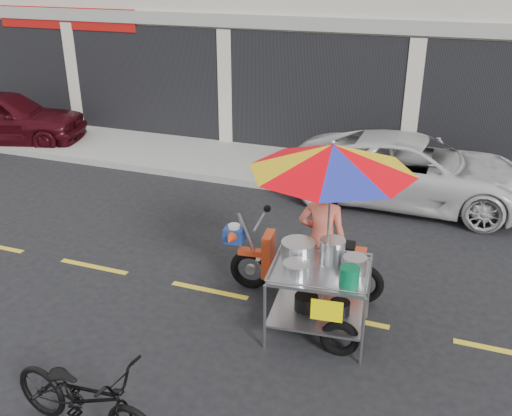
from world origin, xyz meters
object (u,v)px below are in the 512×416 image
(white_pickup, at_px, (413,170))
(food_vendor_rig, at_px, (324,207))
(maroon_sedan, at_px, (3,117))
(near_bicycle, at_px, (85,397))

(white_pickup, relative_size, food_vendor_rig, 1.73)
(maroon_sedan, distance_m, white_pickup, 10.31)
(food_vendor_rig, bearing_deg, near_bicycle, -126.62)
(near_bicycle, xyz_separation_m, food_vendor_rig, (1.66, 2.82, 1.14))
(white_pickup, relative_size, near_bicycle, 2.60)
(white_pickup, bearing_deg, near_bicycle, 162.69)
(maroon_sedan, relative_size, white_pickup, 0.87)
(maroon_sedan, distance_m, near_bicycle, 11.01)
(near_bicycle, bearing_deg, white_pickup, -11.03)
(maroon_sedan, xyz_separation_m, white_pickup, (10.31, -0.27, -0.04))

